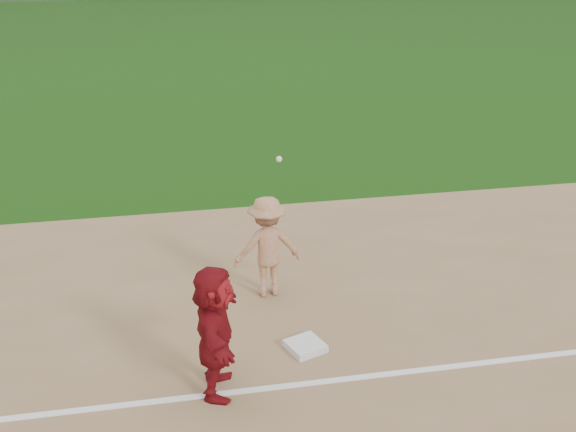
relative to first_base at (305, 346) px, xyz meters
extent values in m
plane|color=#16400C|center=(0.06, 0.05, -0.07)|extent=(160.00, 160.00, 0.00)
cube|color=white|center=(0.06, -0.75, -0.05)|extent=(60.00, 0.10, 0.01)
cube|color=white|center=(0.00, 0.00, 0.00)|extent=(0.58, 0.58, 0.10)
imported|color=maroon|center=(-1.24, -0.65, 0.79)|extent=(0.70, 1.61, 1.68)
imported|color=#9A9A9C|center=(-0.24, 1.60, 0.74)|extent=(1.06, 0.67, 1.58)
sphere|color=white|center=(-0.22, 0.69, 2.42)|extent=(0.08, 0.08, 0.08)
camera|label=1|loc=(-1.76, -7.96, 5.42)|focal=45.00mm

